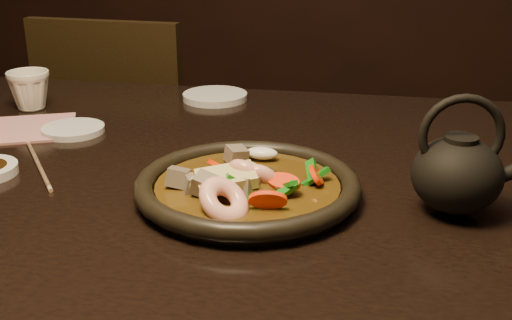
% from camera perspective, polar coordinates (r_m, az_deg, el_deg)
% --- Properties ---
extents(table, '(1.60, 0.90, 0.75)m').
position_cam_1_polar(table, '(1.03, -11.91, -3.96)').
color(table, black).
rests_on(table, floor).
extents(chair, '(0.43, 0.43, 0.86)m').
position_cam_1_polar(chair, '(1.79, -10.97, 0.13)').
color(chair, black).
rests_on(chair, floor).
extents(plate, '(0.30, 0.30, 0.03)m').
position_cam_1_polar(plate, '(0.84, -0.75, -2.43)').
color(plate, black).
rests_on(plate, table).
extents(stirfry, '(0.21, 0.22, 0.07)m').
position_cam_1_polar(stirfry, '(0.84, -1.13, -2.18)').
color(stirfry, '#3E290B').
rests_on(stirfry, plate).
extents(saucer_left, '(0.11, 0.11, 0.01)m').
position_cam_1_polar(saucer_left, '(1.14, -15.94, 2.62)').
color(saucer_left, beige).
rests_on(saucer_left, table).
extents(saucer_right, '(0.13, 0.13, 0.01)m').
position_cam_1_polar(saucer_right, '(1.30, -3.66, 5.66)').
color(saucer_right, beige).
rests_on(saucer_right, table).
extents(tea_cup, '(0.09, 0.09, 0.08)m').
position_cam_1_polar(tea_cup, '(1.30, -19.50, 5.98)').
color(tea_cup, beige).
rests_on(tea_cup, table).
extents(chopsticks, '(0.13, 0.18, 0.01)m').
position_cam_1_polar(chopsticks, '(1.01, -18.79, -0.36)').
color(chopsticks, tan).
rests_on(chopsticks, table).
extents(napkin, '(0.20, 0.20, 0.00)m').
position_cam_1_polar(napkin, '(1.18, -19.53, 2.65)').
color(napkin, '#AB6C69').
rests_on(napkin, table).
extents(teapot, '(0.14, 0.11, 0.15)m').
position_cam_1_polar(teapot, '(0.82, 17.51, -0.92)').
color(teapot, black).
rests_on(teapot, table).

